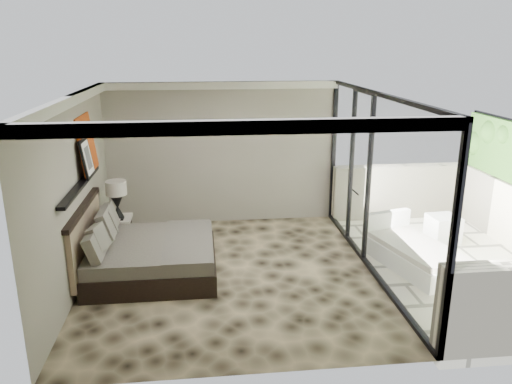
{
  "coord_description": "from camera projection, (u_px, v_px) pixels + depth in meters",
  "views": [
    {
      "loc": [
        -0.39,
        -7.16,
        3.5
      ],
      "look_at": [
        0.44,
        0.4,
        1.22
      ],
      "focal_mm": 35.0,
      "sensor_mm": 36.0,
      "label": 1
    }
  ],
  "objects": [
    {
      "name": "framed_print",
      "position": [
        87.0,
        158.0,
        7.58
      ],
      "size": [
        0.11,
        0.5,
        0.6
      ],
      "primitive_type": "cube",
      "rotation": [
        0.0,
        -0.14,
        0.0
      ],
      "color": "black",
      "rests_on": "picture_ledge"
    },
    {
      "name": "back_wall",
      "position": [
        222.0,
        154.0,
        9.83
      ],
      "size": [
        4.5,
        0.02,
        2.8
      ],
      "primitive_type": "cube",
      "color": "gray",
      "rests_on": "floor"
    },
    {
      "name": "left_wall",
      "position": [
        75.0,
        194.0,
        7.22
      ],
      "size": [
        0.02,
        5.0,
        2.8
      ],
      "primitive_type": "cube",
      "color": "gray",
      "rests_on": "floor"
    },
    {
      "name": "glass_wall",
      "position": [
        375.0,
        185.0,
        7.69
      ],
      "size": [
        0.08,
        5.0,
        2.8
      ],
      "primitive_type": "cube",
      "color": "white",
      "rests_on": "floor"
    },
    {
      "name": "table_lamp",
      "position": [
        116.0,
        194.0,
        8.77
      ],
      "size": [
        0.36,
        0.36,
        0.67
      ],
      "color": "black",
      "rests_on": "nightstand"
    },
    {
      "name": "picture_ledge",
      "position": [
        80.0,
        185.0,
        7.29
      ],
      "size": [
        0.12,
        2.2,
        0.05
      ],
      "primitive_type": "cube",
      "color": "black",
      "rests_on": "left_wall"
    },
    {
      "name": "floor",
      "position": [
        231.0,
        274.0,
        7.86
      ],
      "size": [
        5.0,
        5.0,
        0.0
      ],
      "primitive_type": "plane",
      "color": "black",
      "rests_on": "ground"
    },
    {
      "name": "abstract_canvas",
      "position": [
        87.0,
        144.0,
        7.85
      ],
      "size": [
        0.13,
        0.9,
        0.9
      ],
      "primitive_type": "cube",
      "rotation": [
        0.0,
        -0.1,
        0.0
      ],
      "color": "#AC100E",
      "rests_on": "picture_ledge"
    },
    {
      "name": "ottoman",
      "position": [
        443.0,
        229.0,
        9.08
      ],
      "size": [
        0.54,
        0.54,
        0.5
      ],
      "primitive_type": "cube",
      "rotation": [
        0.0,
        0.0,
        0.09
      ],
      "color": "white",
      "rests_on": "terrace_slab"
    },
    {
      "name": "ceiling",
      "position": [
        228.0,
        95.0,
        7.06
      ],
      "size": [
        4.5,
        5.0,
        0.02
      ],
      "primitive_type": "cube",
      "color": "silver",
      "rests_on": "back_wall"
    },
    {
      "name": "nightstand",
      "position": [
        118.0,
        232.0,
        8.94
      ],
      "size": [
        0.64,
        0.64,
        0.51
      ],
      "primitive_type": "cube",
      "rotation": [
        0.0,
        0.0,
        -0.3
      ],
      "color": "black",
      "rests_on": "floor"
    },
    {
      "name": "bed",
      "position": [
        146.0,
        255.0,
        7.79
      ],
      "size": [
        2.0,
        1.94,
        1.1
      ],
      "color": "black",
      "rests_on": "floor"
    },
    {
      "name": "terrace_slab",
      "position": [
        456.0,
        266.0,
        8.27
      ],
      "size": [
        3.0,
        5.0,
        0.12
      ],
      "primitive_type": "cube",
      "color": "silver",
      "rests_on": "ground"
    },
    {
      "name": "lounger",
      "position": [
        414.0,
        253.0,
        8.11
      ],
      "size": [
        1.3,
        1.93,
        0.69
      ],
      "rotation": [
        0.0,
        0.0,
        0.26
      ],
      "color": "white",
      "rests_on": "terrace_slab"
    }
  ]
}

